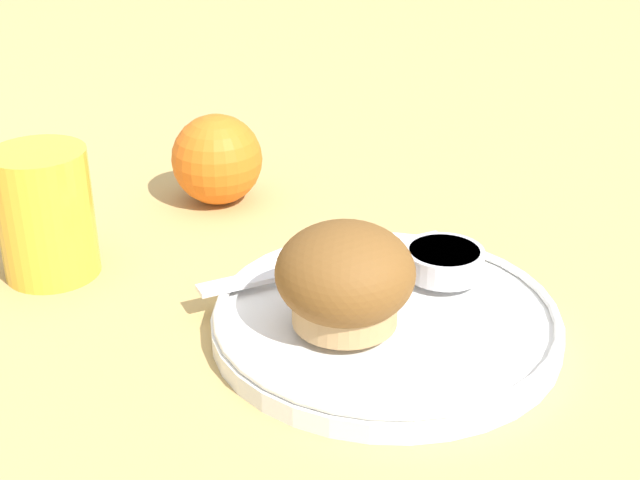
{
  "coord_description": "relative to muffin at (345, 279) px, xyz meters",
  "views": [
    {
      "loc": [
        -0.43,
        -0.3,
        0.33
      ],
      "look_at": [
        -0.03,
        0.06,
        0.06
      ],
      "focal_mm": 50.0,
      "sensor_mm": 36.0,
      "label": 1
    }
  ],
  "objects": [
    {
      "name": "juice_glass",
      "position": [
        -0.07,
        0.23,
        -0.0
      ],
      "size": [
        0.07,
        0.07,
        0.1
      ],
      "color": "gold",
      "rests_on": "ground_plane"
    },
    {
      "name": "cream_ramekin",
      "position": [
        0.1,
        -0.01,
        -0.02
      ],
      "size": [
        0.06,
        0.06,
        0.02
      ],
      "color": "silver",
      "rests_on": "plate"
    },
    {
      "name": "muffin",
      "position": [
        0.0,
        0.0,
        0.0
      ],
      "size": [
        0.09,
        0.09,
        0.07
      ],
      "color": "tan",
      "rests_on": "plate"
    },
    {
      "name": "orange_fruit",
      "position": [
        0.1,
        0.24,
        -0.01
      ],
      "size": [
        0.08,
        0.08,
        0.08
      ],
      "color": "orange",
      "rests_on": "ground_plane"
    },
    {
      "name": "butter_knife",
      "position": [
        0.05,
        0.06,
        -0.03
      ],
      "size": [
        0.19,
        0.09,
        0.0
      ],
      "rotation": [
        0.0,
        0.0,
        -0.39
      ],
      "color": "silver",
      "rests_on": "plate"
    },
    {
      "name": "ground_plane",
      "position": [
        0.05,
        -0.02,
        -0.05
      ],
      "size": [
        3.0,
        3.0,
        0.0
      ],
      "primitive_type": "plane",
      "color": "tan"
    },
    {
      "name": "plate",
      "position": [
        0.03,
        -0.01,
        -0.04
      ],
      "size": [
        0.23,
        0.23,
        0.02
      ],
      "color": "white",
      "rests_on": "ground_plane"
    },
    {
      "name": "berry_pair",
      "position": [
        0.04,
        0.03,
        -0.02
      ],
      "size": [
        0.02,
        0.01,
        0.01
      ],
      "color": "maroon",
      "rests_on": "plate"
    }
  ]
}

